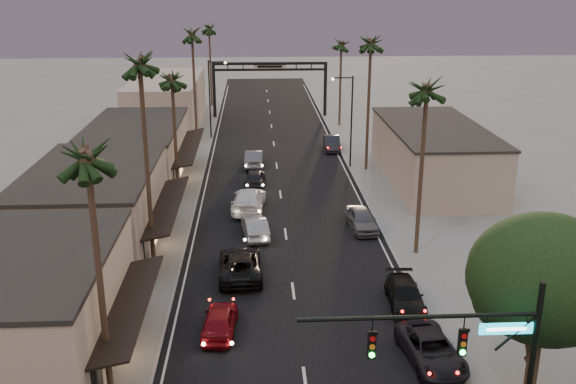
{
  "coord_description": "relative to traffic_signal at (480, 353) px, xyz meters",
  "views": [
    {
      "loc": [
        -2.13,
        -15.23,
        17.6
      ],
      "look_at": [
        0.29,
        30.15,
        2.5
      ],
      "focal_mm": 40.0,
      "sensor_mm": 36.0,
      "label": 1
    }
  ],
  "objects": [
    {
      "name": "traffic_signal",
      "position": [
        0.0,
        0.0,
        0.0
      ],
      "size": [
        8.51,
        0.22,
        7.8
      ],
      "color": "black",
      "rests_on": "ground"
    },
    {
      "name": "palm_la",
      "position": [
        -14.29,
        5.0,
        6.36
      ],
      "size": [
        3.2,
        3.2,
        13.2
      ],
      "color": "#38281C",
      "rests_on": "ground"
    },
    {
      "name": "streetlight_right",
      "position": [
        1.23,
        41.0,
        0.25
      ],
      "size": [
        2.13,
        0.3,
        9.0
      ],
      "color": "black",
      "rests_on": "ground"
    },
    {
      "name": "storefront_near",
      "position": [
        -18.69,
        8.0,
        -2.33
      ],
      "size": [
        8.0,
        12.0,
        5.5
      ],
      "primitive_type": "cube",
      "color": "tan",
      "rests_on": "ground"
    },
    {
      "name": "palm_ra",
      "position": [
        2.91,
        20.0,
        6.36
      ],
      "size": [
        3.2,
        3.2,
        13.2
      ],
      "color": "#38281C",
      "rests_on": "ground"
    },
    {
      "name": "road",
      "position": [
        -5.69,
        41.0,
        -5.08
      ],
      "size": [
        14.0,
        120.0,
        0.02
      ],
      "primitive_type": "cube",
      "color": "black",
      "rests_on": "ground"
    },
    {
      "name": "arch",
      "position": [
        -5.69,
        66.0,
        0.45
      ],
      "size": [
        15.2,
        0.4,
        7.27
      ],
      "color": "black",
      "rests_on": "ground"
    },
    {
      "name": "sidewalk_left",
      "position": [
        -15.19,
        48.0,
        -5.02
      ],
      "size": [
        5.0,
        92.0,
        0.12
      ],
      "primitive_type": "cube",
      "color": "slate",
      "rests_on": "ground"
    },
    {
      "name": "curbside_grey",
      "position": [
        -0.05,
        24.63,
        -4.3
      ],
      "size": [
        2.22,
        4.74,
        1.57
      ],
      "primitive_type": "imported",
      "rotation": [
        0.0,
        0.0,
        0.08
      ],
      "color": "#535358",
      "rests_on": "ground"
    },
    {
      "name": "palm_far",
      "position": [
        -13.99,
        74.0,
        6.36
      ],
      "size": [
        3.2,
        3.2,
        13.2
      ],
      "color": "#38281C",
      "rests_on": "ground"
    },
    {
      "name": "sidewalk_right",
      "position": [
        3.81,
        48.0,
        -5.02
      ],
      "size": [
        5.0,
        92.0,
        0.12
      ],
      "primitive_type": "cube",
      "color": "slate",
      "rests_on": "ground"
    },
    {
      "name": "building_right",
      "position": [
        8.31,
        36.0,
        -2.58
      ],
      "size": [
        8.0,
        18.0,
        5.0
      ],
      "primitive_type": "cube",
      "color": "#A19081",
      "rests_on": "ground"
    },
    {
      "name": "palm_lc",
      "position": [
        -14.29,
        32.0,
        5.39
      ],
      "size": [
        3.2,
        3.2,
        12.2
      ],
      "color": "#38281C",
      "rests_on": "ground"
    },
    {
      "name": "curbside_black",
      "position": [
        0.51,
        12.85,
        -4.41
      ],
      "size": [
        2.1,
        4.7,
        1.34
      ],
      "primitive_type": "imported",
      "rotation": [
        0.0,
        0.0,
        -0.05
      ],
      "color": "black",
      "rests_on": "ground"
    },
    {
      "name": "palm_lb",
      "position": [
        -14.29,
        18.0,
        8.3
      ],
      "size": [
        3.2,
        3.2,
        15.2
      ],
      "color": "#38281C",
      "rests_on": "ground"
    },
    {
      "name": "oncoming_silver",
      "position": [
        -7.9,
        23.64,
        -4.35
      ],
      "size": [
        2.14,
        4.62,
        1.47
      ],
      "primitive_type": "imported",
      "rotation": [
        0.0,
        0.0,
        3.28
      ],
      "color": "gray",
      "rests_on": "ground"
    },
    {
      "name": "palm_rc",
      "position": [
        2.91,
        60.0,
        5.39
      ],
      "size": [
        3.2,
        3.2,
        12.2
      ],
      "color": "#38281C",
      "rests_on": "ground"
    },
    {
      "name": "ground",
      "position": [
        -5.69,
        36.0,
        -5.08
      ],
      "size": [
        200.0,
        200.0,
        0.0
      ],
      "primitive_type": "plane",
      "color": "slate",
      "rests_on": "ground"
    },
    {
      "name": "oncoming_grey_far",
      "position": [
        -7.94,
        41.98,
        -4.27
      ],
      "size": [
        1.85,
        4.99,
        1.63
      ],
      "primitive_type": "imported",
      "rotation": [
        0.0,
        0.0,
        3.12
      ],
      "color": "#525157",
      "rests_on": "ground"
    },
    {
      "name": "curbside_near",
      "position": [
        0.49,
        7.2,
        -4.38
      ],
      "size": [
        2.86,
        5.24,
        1.39
      ],
      "primitive_type": "imported",
      "rotation": [
        0.0,
        0.0,
        0.11
      ],
      "color": "black",
      "rests_on": "ground"
    },
    {
      "name": "palm_ld",
      "position": [
        -14.29,
        51.0,
        7.33
      ],
      "size": [
        3.2,
        3.2,
        14.2
      ],
      "color": "#38281C",
      "rests_on": "ground"
    },
    {
      "name": "storefront_far",
      "position": [
        -18.69,
        38.0,
        -2.58
      ],
      "size": [
        8.0,
        16.0,
        5.0
      ],
      "primitive_type": "cube",
      "color": "tan",
      "rests_on": "ground"
    },
    {
      "name": "oncoming_red",
      "position": [
        -9.81,
        10.47,
        -4.36
      ],
      "size": [
        1.99,
        4.32,
        1.43
      ],
      "primitive_type": "imported",
      "rotation": [
        0.0,
        0.0,
        3.07
      ],
      "color": "maroon",
      "rests_on": "ground"
    },
    {
      "name": "storefront_dist",
      "position": [
        -18.69,
        61.0,
        -2.08
      ],
      "size": [
        8.0,
        20.0,
        6.0
      ],
      "primitive_type": "cube",
      "color": "#A19081",
      "rests_on": "ground"
    },
    {
      "name": "storefront_mid",
      "position": [
        -18.69,
        22.0,
        -2.33
      ],
      "size": [
        8.0,
        14.0,
        5.5
      ],
      "primitive_type": "cube",
      "color": "#A19081",
      "rests_on": "ground"
    },
    {
      "name": "corner_tree",
      "position": [
        3.79,
        3.45,
        0.9
      ],
      "size": [
        6.2,
        6.2,
        8.8
      ],
      "color": "#38281C",
      "rests_on": "ground"
    },
    {
      "name": "oncoming_dgrey",
      "position": [
        -7.86,
        35.88,
        -4.37
      ],
      "size": [
        1.99,
        4.28,
        1.42
      ],
      "primitive_type": "imported",
      "rotation": [
        0.0,
        0.0,
        3.06
      ],
      "color": "black",
      "rests_on": "ground"
    },
    {
      "name": "oncoming_pickup",
      "position": [
        -8.85,
        17.22,
        -4.3
      ],
      "size": [
        2.8,
        5.73,
        1.57
      ],
      "primitive_type": "imported",
      "rotation": [
        0.0,
        0.0,
        3.18
      ],
      "color": "black",
      "rests_on": "ground"
    },
    {
      "name": "oncoming_white",
      "position": [
        -8.38,
        29.31,
        -4.21
      ],
      "size": [
        2.99,
        6.18,
        1.73
      ],
      "primitive_type": "imported",
      "rotation": [
        0.0,
        0.0,
        3.05
      ],
      "color": "silver",
      "rests_on": "ground"
    },
    {
      "name": "palm_rb",
      "position": [
        2.91,
        40.0,
        7.33
      ],
      "size": [
        3.2,
        3.2,
        14.2
      ],
      "color": "#38281C",
      "rests_on": "ground"
    },
    {
      "name": "streetlight_left",
      "position": [
        -12.61,
        54.0,
        0.25
      ],
      "size": [
        2.13,
        0.3,
        9.0
      ],
      "color": "black",
      "rests_on": "ground"
    },
    {
      "name": "curbside_far",
      "position": [
        0.51,
        47.86,
        -4.31
      ],
      "size": [
        1.84,
        4.73,
        1.53
      ],
      "primitive_type": "imported",
      "rotation": [
        0.0,
        0.0,
        -0.05
      ],
      "color": "black",
      "rests_on": "ground"
    }
  ]
}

